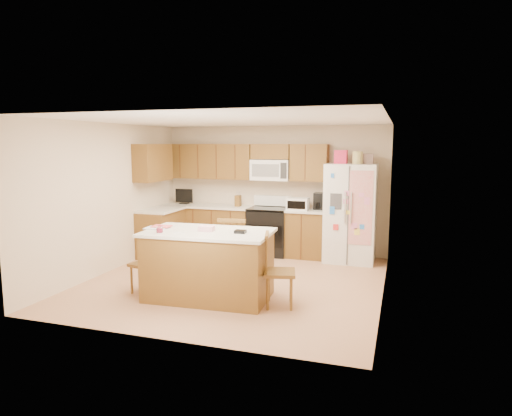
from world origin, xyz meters
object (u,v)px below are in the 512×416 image
(stove, at_px, (269,230))
(windsor_chair_back, at_px, (234,253))
(island, at_px, (208,264))
(windsor_chair_left, at_px, (147,264))
(windsor_chair_right, at_px, (278,272))
(refrigerator, at_px, (351,212))

(stove, xyz_separation_m, windsor_chair_back, (0.03, -2.03, 0.02))
(windsor_chair_back, bearing_deg, island, -98.87)
(windsor_chair_left, distance_m, windsor_chair_back, 1.31)
(stove, bearing_deg, windsor_chair_left, -109.78)
(windsor_chair_back, bearing_deg, windsor_chair_right, -39.11)
(stove, distance_m, windsor_chair_left, 2.99)
(stove, relative_size, refrigerator, 0.55)
(refrigerator, height_order, windsor_chair_left, refrigerator)
(island, bearing_deg, windsor_chair_back, 81.13)
(refrigerator, relative_size, windsor_chair_right, 2.06)
(windsor_chair_left, bearing_deg, refrigerator, 46.83)
(refrigerator, bearing_deg, stove, 177.70)
(stove, relative_size, windsor_chair_right, 1.14)
(stove, bearing_deg, refrigerator, -2.30)
(windsor_chair_left, relative_size, windsor_chair_right, 0.93)
(stove, height_order, windsor_chair_right, stove)
(windsor_chair_left, bearing_deg, stove, 70.22)
(island, height_order, windsor_chair_back, island)
(refrigerator, xyz_separation_m, windsor_chair_back, (-1.54, -1.97, -0.43))
(island, xyz_separation_m, windsor_chair_back, (0.11, 0.71, 0.01))
(stove, distance_m, island, 2.75)
(windsor_chair_right, bearing_deg, refrigerator, 76.55)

